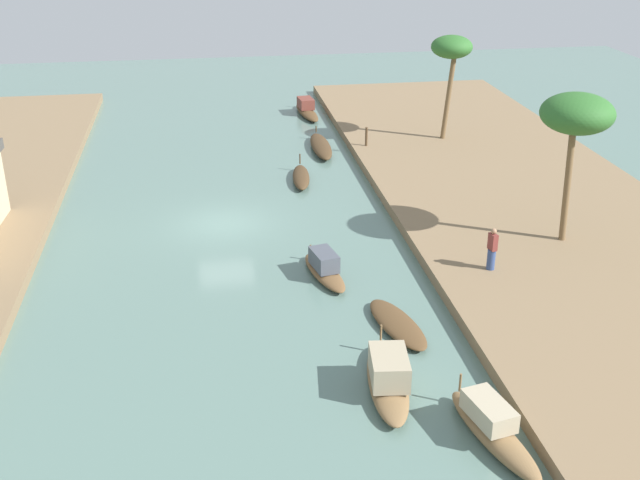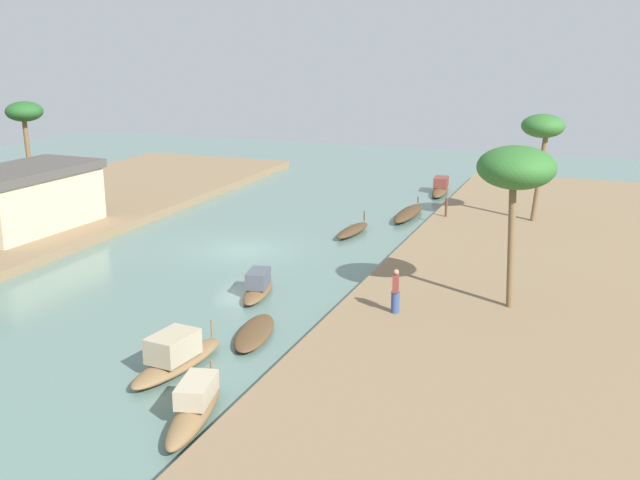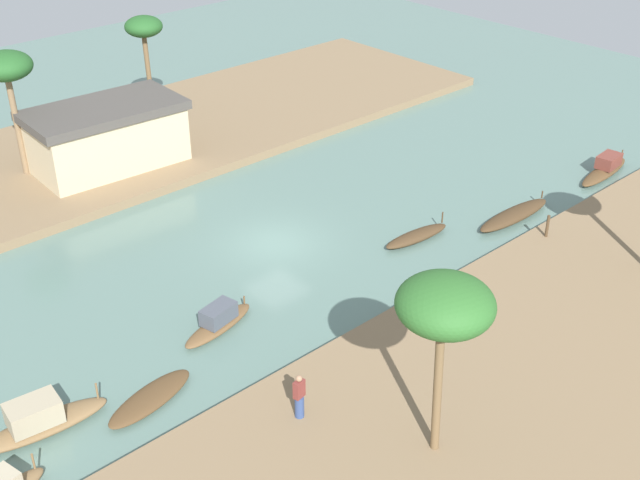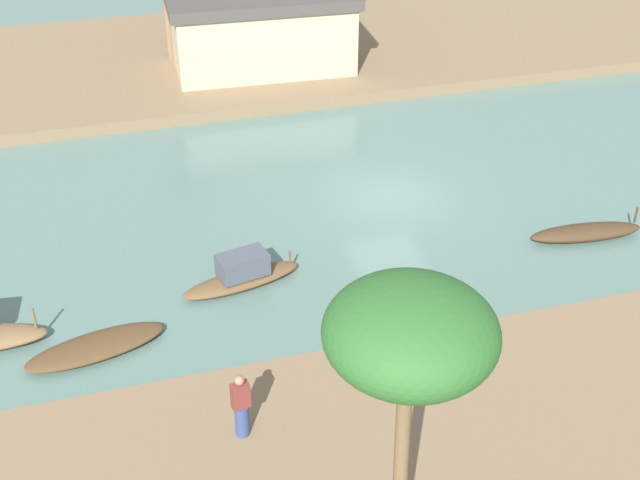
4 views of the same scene
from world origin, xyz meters
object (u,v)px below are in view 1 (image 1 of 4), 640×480
object	(u,v)px
sampan_midstream	(301,177)
palm_tree_left_far	(452,50)
sampan_upstream_small	(307,109)
sampan_open_hull	(492,428)
sampan_foreground	(324,268)
mooring_post	(366,137)
sampan_with_tall_canopy	(388,376)
sampan_near_left_bank	(397,324)
sampan_downstream_large	(321,146)
person_on_near_bank	(492,251)
palm_tree_left_near	(577,115)

from	to	relation	value
sampan_midstream	palm_tree_left_far	distance (m)	11.63
sampan_upstream_small	sampan_open_hull	bearing A→B (deg)	175.00
sampan_foreground	mooring_post	distance (m)	15.60
sampan_with_tall_canopy	mooring_post	bearing A→B (deg)	-3.71
sampan_near_left_bank	palm_tree_left_far	bearing A→B (deg)	-33.99
sampan_downstream_large	person_on_near_bank	xyz separation A→B (m)	(-17.11, -3.89, 1.01)
sampan_open_hull	sampan_upstream_small	bearing A→B (deg)	-12.00
sampan_with_tall_canopy	sampan_near_left_bank	size ratio (longest dim) A/B	1.18
palm_tree_left_near	palm_tree_left_far	distance (m)	14.69
sampan_downstream_large	sampan_near_left_bank	xyz separation A→B (m)	(-20.09, 0.49, -0.07)
sampan_open_hull	palm_tree_left_far	bearing A→B (deg)	-27.12
sampan_downstream_large	palm_tree_left_far	world-z (taller)	palm_tree_left_far
sampan_midstream	sampan_foreground	size ratio (longest dim) A/B	1.01
palm_tree_left_near	palm_tree_left_far	size ratio (longest dim) A/B	1.04
person_on_near_bank	palm_tree_left_far	xyz separation A→B (m)	(16.87, -3.45, 4.33)
sampan_open_hull	palm_tree_left_near	distance (m)	14.41
sampan_open_hull	sampan_foreground	world-z (taller)	sampan_open_hull
sampan_foreground	person_on_near_bank	distance (m)	6.42
sampan_midstream	palm_tree_left_near	distance (m)	14.83
person_on_near_bank	palm_tree_left_near	size ratio (longest dim) A/B	0.27
sampan_near_left_bank	palm_tree_left_far	xyz separation A→B (m)	(19.85, -7.83, 5.41)
sampan_downstream_large	mooring_post	size ratio (longest dim) A/B	4.66
sampan_near_left_bank	palm_tree_left_near	distance (m)	11.19
sampan_downstream_large	mooring_post	world-z (taller)	mooring_post
sampan_midstream	mooring_post	distance (m)	5.89
sampan_upstream_small	mooring_post	world-z (taller)	mooring_post
sampan_downstream_large	sampan_upstream_small	distance (m)	7.77
sampan_foreground	person_on_near_bank	world-z (taller)	person_on_near_bank
sampan_foreground	palm_tree_left_near	distance (m)	11.44
sampan_near_left_bank	person_on_near_bank	bearing A→B (deg)	-68.20
sampan_with_tall_canopy	sampan_midstream	world-z (taller)	sampan_with_tall_canopy
sampan_upstream_small	palm_tree_left_far	bearing A→B (deg)	-144.04
sampan_with_tall_canopy	person_on_near_bank	xyz separation A→B (m)	(6.42, -5.54, 0.77)
sampan_with_tall_canopy	person_on_near_bank	bearing A→B (deg)	-34.22
sampan_near_left_bank	sampan_upstream_small	bearing A→B (deg)	-13.97
palm_tree_left_far	sampan_foreground	bearing A→B (deg)	148.16
sampan_with_tall_canopy	sampan_midstream	distance (m)	18.54
sampan_open_hull	sampan_with_tall_canopy	xyz separation A→B (m)	(2.74, 2.25, 0.06)
sampan_with_tall_canopy	palm_tree_left_far	bearing A→B (deg)	-14.54
sampan_open_hull	sampan_upstream_small	world-z (taller)	sampan_open_hull
palm_tree_left_far	mooring_post	bearing A→B (deg)	98.87
mooring_post	palm_tree_left_near	distance (m)	15.62
sampan_upstream_small	sampan_near_left_bank	world-z (taller)	sampan_upstream_small
palm_tree_left_far	sampan_open_hull	bearing A→B (deg)	165.48
sampan_foreground	palm_tree_left_far	distance (m)	19.09
sampan_with_tall_canopy	palm_tree_left_far	world-z (taller)	palm_tree_left_far
sampan_upstream_small	sampan_with_tall_canopy	bearing A→B (deg)	170.93
sampan_downstream_large	palm_tree_left_near	size ratio (longest dim) A/B	0.81
sampan_foreground	person_on_near_bank	xyz separation A→B (m)	(-1.27, -6.23, 0.87)
sampan_near_left_bank	sampan_downstream_large	bearing A→B (deg)	-13.84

